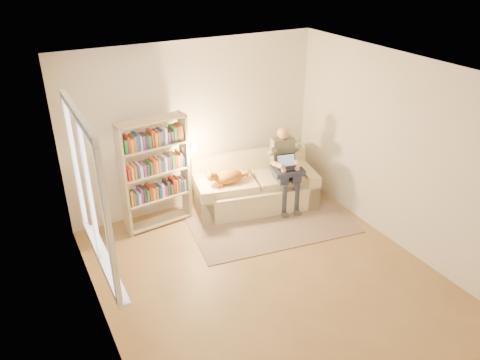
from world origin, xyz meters
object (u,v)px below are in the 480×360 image
sofa (254,188)px  person (285,163)px  bookshelf (155,168)px  laptop (283,165)px  cat (227,176)px

sofa → person: 0.65m
sofa → bookshelf: size_ratio=1.22×
sofa → bookshelf: bearing=-173.9°
laptop → bookshelf: size_ratio=0.20×
sofa → cat: (-0.48, -0.02, 0.33)m
cat → laptop: (0.81, -0.30, 0.14)m
sofa → cat: sofa is taller
laptop → bookshelf: 1.94m
person → bookshelf: size_ratio=0.77×
cat → bookshelf: (-1.06, 0.18, 0.30)m
person → cat: size_ratio=1.81×
cat → person: bearing=-1.6°
person → laptop: 0.12m
sofa → cat: 0.58m
sofa → person: person is taller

